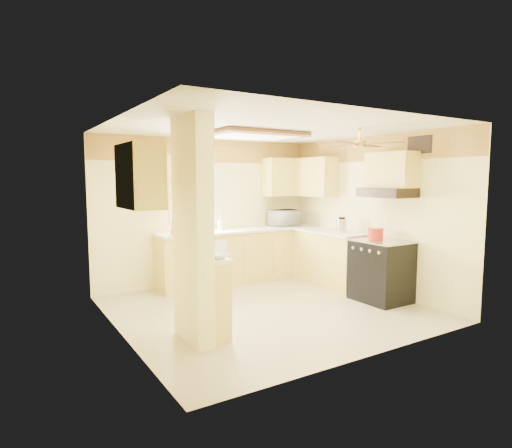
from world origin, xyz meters
TOP-DOWN VIEW (x-y plane):
  - floor at (0.00, 0.00)m, footprint 4.00×4.00m
  - ceiling at (0.00, 0.00)m, footprint 4.00×4.00m
  - wall_back at (0.00, 1.90)m, footprint 4.00×0.00m
  - wall_front at (0.00, -1.90)m, footprint 4.00×0.00m
  - wall_left at (-2.00, 0.00)m, footprint 0.00×3.80m
  - wall_right at (2.00, 0.00)m, footprint 0.00×3.80m
  - wallpaper_border at (0.00, 1.88)m, footprint 4.00×0.02m
  - partition_column at (-1.35, -0.55)m, footprint 0.20×0.70m
  - partition_ledge at (-1.13, -0.55)m, footprint 0.25×0.55m
  - ledge_top at (-1.13, -0.55)m, footprint 0.28×0.58m
  - lower_cabinets_back at (0.50, 1.60)m, footprint 3.00×0.60m
  - lower_cabinets_right at (1.70, 0.60)m, footprint 0.60×1.40m
  - countertop_back at (0.50, 1.59)m, footprint 3.04×0.64m
  - countertop_right at (1.69, 0.60)m, footprint 0.64×1.44m
  - dishwasher_panel at (-0.25, 1.29)m, footprint 0.58×0.02m
  - window at (-0.25, 1.89)m, footprint 0.92×0.02m
  - upper_cab_back_left at (-0.85, 1.72)m, footprint 0.60×0.35m
  - upper_cab_back_right at (1.55, 1.72)m, footprint 0.90×0.35m
  - upper_cab_right at (1.82, 1.25)m, footprint 0.35×1.00m
  - upper_cab_left_wall at (-1.82, -0.25)m, footprint 0.35×0.75m
  - upper_cab_over_stove at (1.82, -0.55)m, footprint 0.35×0.76m
  - stove at (1.67, -0.55)m, footprint 0.68×0.77m
  - range_hood at (1.74, -0.55)m, footprint 0.50×0.76m
  - poster_menu at (-1.24, -0.55)m, footprint 0.02×0.42m
  - poster_nashville at (-1.24, -0.55)m, footprint 0.02×0.42m
  - ceiling_light_panel at (0.10, 0.50)m, footprint 1.35×0.95m
  - ceiling_fan at (1.00, -0.70)m, footprint 1.15×1.15m
  - vent_grate at (1.98, -0.90)m, footprint 0.02×0.40m
  - microwave at (1.44, 1.63)m, footprint 0.55×0.38m
  - bowl at (-1.10, -0.67)m, footprint 0.24×0.24m
  - dutch_oven at (1.71, -0.38)m, footprint 0.25×0.25m
  - kettle at (1.70, 0.35)m, footprint 0.16×0.16m
  - dish_rack at (-0.58, 1.56)m, footprint 0.40×0.30m
  - utensil_crock at (0.15, 1.70)m, footprint 0.12×0.12m

SIDE VIEW (x-z plane):
  - floor at x=0.00m, z-range 0.00..0.00m
  - dishwasher_panel at x=-0.25m, z-range 0.03..0.83m
  - partition_ledge at x=-1.13m, z-range 0.00..0.90m
  - lower_cabinets_back at x=0.50m, z-range 0.00..0.90m
  - lower_cabinets_right at x=1.70m, z-range 0.00..0.90m
  - stove at x=1.67m, z-range 0.00..0.92m
  - ledge_top at x=-1.13m, z-range 0.90..0.94m
  - countertop_back at x=0.50m, z-range 0.90..0.94m
  - countertop_right at x=1.69m, z-range 0.90..0.94m
  - bowl at x=-1.10m, z-range 0.94..0.99m
  - dutch_oven at x=1.71m, z-range 0.92..1.08m
  - utensil_crock at x=0.15m, z-range 0.90..1.14m
  - dish_rack at x=-0.58m, z-range 0.91..1.13m
  - kettle at x=1.70m, z-range 0.93..1.18m
  - microwave at x=1.44m, z-range 0.94..1.24m
  - poster_nashville at x=-1.24m, z-range 0.92..1.48m
  - wall_back at x=0.00m, z-range -0.75..3.25m
  - wall_front at x=0.00m, z-range -0.75..3.25m
  - wall_left at x=-2.00m, z-range -0.65..3.15m
  - wall_right at x=2.00m, z-range -0.65..3.15m
  - partition_column at x=-1.35m, z-range 0.00..2.50m
  - window at x=-0.25m, z-range 1.04..2.06m
  - range_hood at x=1.74m, z-range 1.55..1.69m
  - upper_cab_back_left at x=-0.85m, z-range 1.50..2.20m
  - upper_cab_back_right at x=1.55m, z-range 1.50..2.20m
  - upper_cab_right at x=1.82m, z-range 1.50..2.20m
  - upper_cab_left_wall at x=-1.82m, z-range 1.50..2.20m
  - poster_menu at x=-1.24m, z-range 1.57..2.14m
  - upper_cab_over_stove at x=1.82m, z-range 1.69..2.21m
  - ceiling_fan at x=1.00m, z-range 2.16..2.42m
  - wallpaper_border at x=0.00m, z-range 2.10..2.50m
  - vent_grate at x=1.98m, z-range 2.17..2.42m
  - ceiling_light_panel at x=0.10m, z-range 2.42..2.49m
  - ceiling at x=0.00m, z-range 2.50..2.50m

